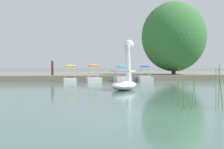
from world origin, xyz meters
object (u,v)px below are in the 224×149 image
object	(u,v)px
pedal_boat_yellow	(70,77)
person_on_path	(53,67)
swan_boat	(125,78)
tree_willow_near_path	(174,37)
pedal_boat_orange	(93,77)
pedal_boat_cyan	(122,77)
pedal_boat_blue	(145,77)

from	to	relation	value
pedal_boat_yellow	person_on_path	distance (m)	3.79
swan_boat	tree_willow_near_path	bearing A→B (deg)	59.34
swan_boat	pedal_boat_orange	size ratio (longest dim) A/B	1.51
pedal_boat_cyan	person_on_path	distance (m)	7.24
swan_boat	pedal_boat_blue	bearing A→B (deg)	68.08
swan_boat	pedal_boat_orange	bearing A→B (deg)	95.69
pedal_boat_blue	pedal_boat_orange	distance (m)	5.03
pedal_boat_cyan	pedal_boat_orange	size ratio (longest dim) A/B	1.05
person_on_path	pedal_boat_orange	bearing A→B (deg)	-39.21
pedal_boat_yellow	pedal_boat_orange	bearing A→B (deg)	4.79
swan_boat	pedal_boat_blue	world-z (taller)	swan_boat
pedal_boat_yellow	tree_willow_near_path	bearing A→B (deg)	22.16
pedal_boat_yellow	tree_willow_near_path	size ratio (longest dim) A/B	0.21
tree_willow_near_path	person_on_path	bearing A→B (deg)	-173.76
pedal_boat_orange	pedal_boat_blue	bearing A→B (deg)	3.46
pedal_boat_cyan	person_on_path	world-z (taller)	person_on_path
pedal_boat_blue	tree_willow_near_path	bearing A→B (deg)	43.75
pedal_boat_blue	person_on_path	bearing A→B (deg)	162.41
pedal_boat_blue	person_on_path	distance (m)	9.31
swan_boat	pedal_boat_orange	world-z (taller)	swan_boat
pedal_boat_blue	tree_willow_near_path	distance (m)	7.53
tree_willow_near_path	pedal_boat_orange	bearing A→B (deg)	-154.31
pedal_boat_orange	pedal_boat_cyan	bearing A→B (deg)	2.75
pedal_boat_blue	pedal_boat_yellow	world-z (taller)	pedal_boat_yellow
pedal_boat_yellow	person_on_path	bearing A→B (deg)	116.56
pedal_boat_blue	pedal_boat_orange	bearing A→B (deg)	-176.54
pedal_boat_blue	pedal_boat_yellow	xyz separation A→B (m)	(-7.18, -0.48, 0.04)
swan_boat	person_on_path	xyz separation A→B (m)	(-4.77, 12.86, 0.72)
pedal_boat_blue	tree_willow_near_path	size ratio (longest dim) A/B	0.28
swan_boat	pedal_boat_blue	distance (m)	10.85
pedal_boat_blue	pedal_boat_yellow	size ratio (longest dim) A/B	1.31
pedal_boat_blue	pedal_boat_cyan	distance (m)	2.29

